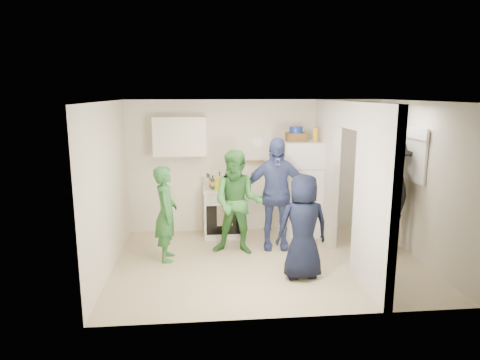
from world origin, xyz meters
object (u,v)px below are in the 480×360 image
blue_bowl (296,130)px  person_nook (387,196)px  person_denim (275,194)px  person_navy (303,227)px  stove (224,212)px  yellow_cup_stack_top (315,135)px  person_green_left (166,214)px  person_green_center (238,203)px  wicker_basket (296,137)px  fridge (300,188)px

blue_bowl → person_nook: (1.29, -1.12, -0.99)m
person_denim → person_navy: bearing=-76.5°
stove → yellow_cup_stack_top: 2.19m
stove → person_green_left: person_green_left is taller
yellow_cup_stack_top → person_navy: (-0.64, -1.83, -1.12)m
person_green_left → person_green_center: 1.16m
person_green_left → person_navy: size_ratio=0.99×
wicker_basket → person_denim: (-0.50, -0.74, -0.88)m
fridge → person_nook: 1.60m
person_navy → blue_bowl: bearing=-105.1°
blue_bowl → person_green_center: bearing=-140.9°
person_green_left → person_navy: 2.16m
fridge → wicker_basket: bearing=153.4°
wicker_basket → person_navy: (-0.32, -1.98, -1.07)m
person_green_left → person_nook: bearing=-91.8°
yellow_cup_stack_top → person_navy: size_ratio=0.16×
wicker_basket → yellow_cup_stack_top: 0.36m
person_navy → wicker_basket: bearing=-105.1°
stove → person_nook: size_ratio=0.47×
wicker_basket → person_green_left: wicker_basket is taller
person_navy → yellow_cup_stack_top: bearing=-115.2°
stove → person_green_left: size_ratio=0.60×
fridge → person_green_center: bearing=-144.7°
person_green_center → person_denim: (0.66, 0.20, 0.09)m
blue_bowl → person_nook: size_ratio=0.12×
blue_bowl → yellow_cup_stack_top: size_ratio=0.96×
blue_bowl → stove: bearing=-179.1°
person_nook → person_green_left: bearing=-83.6°
yellow_cup_stack_top → person_green_left: 3.01m
person_nook → wicker_basket: bearing=-124.3°
fridge → blue_bowl: (-0.10, 0.05, 1.08)m
stove → wicker_basket: (1.33, 0.02, 1.38)m
blue_bowl → person_denim: blue_bowl is taller
person_green_center → stove: bearing=115.0°
person_green_left → stove: bearing=-43.3°
person_green_center → person_nook: (2.45, -0.18, 0.11)m
stove → person_navy: size_ratio=0.59×
blue_bowl → yellow_cup_stack_top: blue_bowl is taller
person_green_left → person_denim: size_ratio=0.80×
wicker_basket → person_nook: (1.29, -1.12, -0.86)m
fridge → person_denim: bearing=-130.9°
person_nook → person_denim: bearing=-95.4°
yellow_cup_stack_top → person_navy: yellow_cup_stack_top is taller
person_green_left → person_green_center: person_green_center is taller
person_green_left → person_green_center: (1.15, 0.17, 0.10)m
yellow_cup_stack_top → person_green_left: bearing=-159.8°
person_green_center → person_denim: person_denim is taller
blue_bowl → yellow_cup_stack_top: (0.32, -0.15, -0.08)m
fridge → blue_bowl: size_ratio=7.31×
person_nook → person_green_center: bearing=-87.7°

